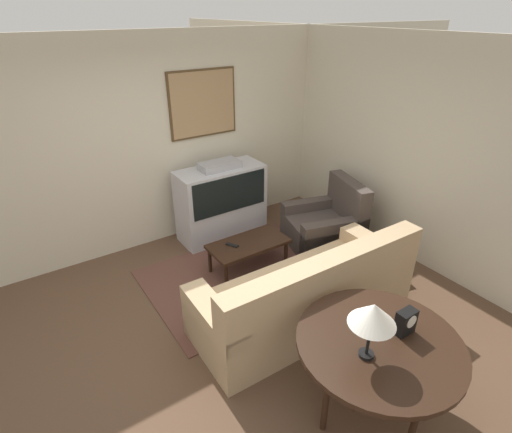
{
  "coord_description": "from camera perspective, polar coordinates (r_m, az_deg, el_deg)",
  "views": [
    {
      "loc": [
        -1.53,
        -2.69,
        2.92
      ],
      "look_at": [
        0.77,
        0.72,
        0.75
      ],
      "focal_mm": 28.0,
      "sensor_mm": 36.0,
      "label": 1
    }
  ],
  "objects": [
    {
      "name": "coffee_table",
      "position": [
        4.87,
        -1.11,
        -4.16
      ],
      "size": [
        0.96,
        0.49,
        0.39
      ],
      "color": "black",
      "rests_on": "ground_plane"
    },
    {
      "name": "table_lamp",
      "position": [
        2.85,
        16.37,
        -13.35
      ],
      "size": [
        0.33,
        0.33,
        0.46
      ],
      "color": "black",
      "rests_on": "console_table"
    },
    {
      "name": "armchair",
      "position": [
        5.51,
        9.94,
        -1.29
      ],
      "size": [
        1.09,
        1.04,
        0.9
      ],
      "rotation": [
        0.0,
        0.0,
        -1.84
      ],
      "color": "#473D38",
      "rests_on": "ground_plane"
    },
    {
      "name": "remote",
      "position": [
        4.78,
        -3.45,
        -4.1
      ],
      "size": [
        0.12,
        0.16,
        0.02
      ],
      "color": "black",
      "rests_on": "coffee_table"
    },
    {
      "name": "area_rug",
      "position": [
        4.94,
        -1.92,
        -8.37
      ],
      "size": [
        2.23,
        1.65,
        0.01
      ],
      "color": "brown",
      "rests_on": "ground_plane"
    },
    {
      "name": "console_table",
      "position": [
        3.27,
        17.18,
        -17.44
      ],
      "size": [
        1.24,
        1.24,
        0.73
      ],
      "color": "black",
      "rests_on": "ground_plane"
    },
    {
      "name": "tv",
      "position": [
        5.54,
        -4.99,
        2.08
      ],
      "size": [
        1.19,
        0.52,
        1.11
      ],
      "color": "#B7B7BC",
      "rests_on": "ground_plane"
    },
    {
      "name": "mantel_clock",
      "position": [
        3.29,
        20.59,
        -13.92
      ],
      "size": [
        0.16,
        0.1,
        0.2
      ],
      "color": "black",
      "rests_on": "console_table"
    },
    {
      "name": "wall_back",
      "position": [
        5.3,
        -15.72,
        9.62
      ],
      "size": [
        12.0,
        0.1,
        2.7
      ],
      "color": "beige",
      "rests_on": "ground_plane"
    },
    {
      "name": "couch",
      "position": [
        4.15,
        7.3,
        -11.17
      ],
      "size": [
        2.3,
        0.93,
        0.94
      ],
      "rotation": [
        0.0,
        0.0,
        3.12
      ],
      "color": "tan",
      "rests_on": "ground_plane"
    },
    {
      "name": "ground_plane",
      "position": [
        4.26,
        -3.32,
        -15.58
      ],
      "size": [
        12.0,
        12.0,
        0.0
      ],
      "primitive_type": "plane",
      "color": "brown"
    },
    {
      "name": "wall_right",
      "position": [
        5.19,
        22.22,
        8.14
      ],
      "size": [
        0.06,
        12.0,
        2.7
      ],
      "color": "beige",
      "rests_on": "ground_plane"
    }
  ]
}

